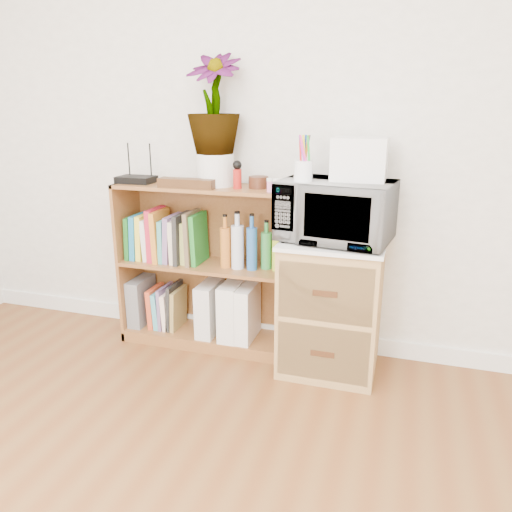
% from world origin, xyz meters
% --- Properties ---
extents(skirting_board, '(4.00, 0.02, 0.10)m').
position_xyz_m(skirting_board, '(0.00, 2.24, 0.05)').
color(skirting_board, white).
rests_on(skirting_board, ground).
extents(bookshelf, '(1.00, 0.30, 0.95)m').
position_xyz_m(bookshelf, '(-0.35, 2.10, 0.47)').
color(bookshelf, brown).
rests_on(bookshelf, ground).
extents(wicker_unit, '(0.50, 0.45, 0.70)m').
position_xyz_m(wicker_unit, '(0.40, 2.02, 0.35)').
color(wicker_unit, '#9E7542').
rests_on(wicker_unit, ground).
extents(microwave, '(0.59, 0.44, 0.30)m').
position_xyz_m(microwave, '(0.40, 2.02, 0.87)').
color(microwave, silver).
rests_on(microwave, wicker_unit).
extents(pen_cup, '(0.09, 0.09, 0.10)m').
position_xyz_m(pen_cup, '(0.25, 1.94, 1.07)').
color(pen_cup, white).
rests_on(pen_cup, microwave).
extents(small_appliance, '(0.26, 0.22, 0.21)m').
position_xyz_m(small_appliance, '(0.50, 2.07, 1.13)').
color(small_appliance, white).
rests_on(small_appliance, microwave).
extents(router, '(0.21, 0.14, 0.04)m').
position_xyz_m(router, '(-0.75, 2.08, 0.97)').
color(router, black).
rests_on(router, bookshelf).
extents(white_bowl, '(0.13, 0.13, 0.03)m').
position_xyz_m(white_bowl, '(-0.53, 2.07, 0.97)').
color(white_bowl, white).
rests_on(white_bowl, bookshelf).
extents(plant_pot, '(0.20, 0.20, 0.17)m').
position_xyz_m(plant_pot, '(-0.28, 2.12, 1.04)').
color(plant_pot, silver).
rests_on(plant_pot, bookshelf).
extents(potted_plant, '(0.29, 0.29, 0.52)m').
position_xyz_m(potted_plant, '(-0.28, 2.12, 1.38)').
color(potted_plant, '#2C702D').
rests_on(potted_plant, plant_pot).
extents(trinket_box, '(0.31, 0.08, 0.05)m').
position_xyz_m(trinket_box, '(-0.40, 2.00, 0.98)').
color(trinket_box, '#331D0E').
rests_on(trinket_box, bookshelf).
extents(kokeshi_doll, '(0.05, 0.05, 0.10)m').
position_xyz_m(kokeshi_doll, '(-0.13, 2.06, 1.00)').
color(kokeshi_doll, '#A91A14').
rests_on(kokeshi_doll, bookshelf).
extents(wooden_bowl, '(0.11, 0.11, 0.06)m').
position_xyz_m(wooden_bowl, '(-0.03, 2.11, 0.98)').
color(wooden_bowl, '#371C0F').
rests_on(wooden_bowl, bookshelf).
extents(paint_jars, '(0.12, 0.04, 0.06)m').
position_xyz_m(paint_jars, '(0.09, 2.01, 0.98)').
color(paint_jars, pink).
rests_on(paint_jars, bookshelf).
extents(file_box, '(0.09, 0.23, 0.29)m').
position_xyz_m(file_box, '(-0.78, 2.10, 0.21)').
color(file_box, slate).
rests_on(file_box, bookshelf).
extents(magazine_holder_left, '(0.10, 0.25, 0.31)m').
position_xyz_m(magazine_holder_left, '(-0.32, 2.09, 0.23)').
color(magazine_holder_left, silver).
rests_on(magazine_holder_left, bookshelf).
extents(magazine_holder_mid, '(0.11, 0.27, 0.33)m').
position_xyz_m(magazine_holder_mid, '(-0.18, 2.09, 0.24)').
color(magazine_holder_mid, white).
rests_on(magazine_holder_mid, bookshelf).
extents(magazine_holder_right, '(0.10, 0.26, 0.32)m').
position_xyz_m(magazine_holder_right, '(-0.10, 2.09, 0.23)').
color(magazine_holder_right, white).
rests_on(magazine_holder_right, bookshelf).
extents(cookbooks, '(0.45, 0.20, 0.31)m').
position_xyz_m(cookbooks, '(-0.59, 2.10, 0.64)').
color(cookbooks, '#1A611F').
rests_on(cookbooks, bookshelf).
extents(liquor_bottles, '(0.36, 0.07, 0.31)m').
position_xyz_m(liquor_bottles, '(-0.06, 2.10, 0.65)').
color(liquor_bottles, '#BB6823').
rests_on(liquor_bottles, bookshelf).
extents(lower_books, '(0.19, 0.19, 0.28)m').
position_xyz_m(lower_books, '(-0.61, 2.10, 0.19)').
color(lower_books, '#CF4724').
rests_on(lower_books, bookshelf).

